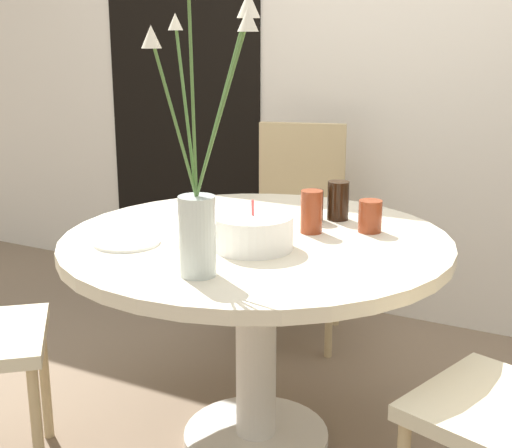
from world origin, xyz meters
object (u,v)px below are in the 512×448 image
at_px(drink_glass_2, 338,201).
at_px(birthday_cake, 253,232).
at_px(chair_near_front, 298,218).
at_px(flower_vase, 201,183).
at_px(drink_glass_3, 311,212).
at_px(drink_glass_0, 314,205).
at_px(side_plate, 126,242).
at_px(drink_glass_1, 370,216).

bearing_deg(drink_glass_2, birthday_cake, -102.49).
height_order(chair_near_front, drink_glass_2, chair_near_front).
bearing_deg(flower_vase, birthday_cake, 89.59).
bearing_deg(drink_glass_3, drink_glass_0, 110.81).
relative_size(flower_vase, side_plate, 3.67).
relative_size(side_plate, drink_glass_2, 1.53).
distance_m(side_plate, drink_glass_1, 0.75).
height_order(birthday_cake, drink_glass_2, birthday_cake).
distance_m(flower_vase, drink_glass_2, 0.72).
relative_size(side_plate, drink_glass_3, 1.47).
height_order(side_plate, drink_glass_0, drink_glass_0).
relative_size(drink_glass_1, drink_glass_3, 0.75).
bearing_deg(drink_glass_0, side_plate, -126.79).
xyz_separation_m(birthday_cake, drink_glass_0, (0.03, 0.37, 0.00)).
bearing_deg(birthday_cake, flower_vase, -90.41).
relative_size(birthday_cake, drink_glass_3, 1.74).
distance_m(side_plate, drink_glass_3, 0.57).
bearing_deg(birthday_cake, side_plate, -159.07).
bearing_deg(drink_glass_1, birthday_cake, -126.00).
height_order(chair_near_front, drink_glass_1, chair_near_front).
distance_m(birthday_cake, flower_vase, 0.33).
xyz_separation_m(side_plate, drink_glass_3, (0.43, 0.37, 0.06)).
bearing_deg(drink_glass_3, side_plate, -139.60).
xyz_separation_m(drink_glass_0, drink_glass_1, (0.21, -0.04, -0.00)).
bearing_deg(drink_glass_3, birthday_cake, -109.06).
distance_m(drink_glass_1, drink_glass_2, 0.17).
height_order(birthday_cake, drink_glass_3, birthday_cake).
distance_m(drink_glass_2, drink_glass_3, 0.19).
height_order(drink_glass_2, drink_glass_3, drink_glass_3).
bearing_deg(drink_glass_2, drink_glass_0, -143.26).
bearing_deg(drink_glass_2, drink_glass_3, -93.90).
bearing_deg(flower_vase, drink_glass_2, 82.10).
distance_m(flower_vase, drink_glass_1, 0.67).
bearing_deg(drink_glass_3, chair_near_front, 117.46).
bearing_deg(drink_glass_0, flower_vase, -92.65).
height_order(drink_glass_0, drink_glass_1, drink_glass_0).
distance_m(side_plate, drink_glass_2, 0.72).
bearing_deg(side_plate, drink_glass_2, 51.34).
bearing_deg(chair_near_front, drink_glass_3, -79.24).
distance_m(drink_glass_0, drink_glass_3, 0.15).
xyz_separation_m(chair_near_front, drink_glass_0, (0.34, -0.62, 0.23)).
relative_size(chair_near_front, drink_glass_3, 6.88).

